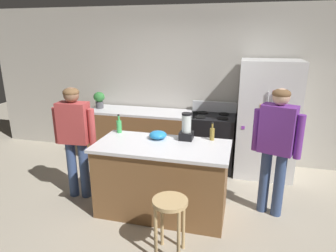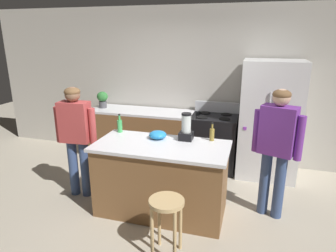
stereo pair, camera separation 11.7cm
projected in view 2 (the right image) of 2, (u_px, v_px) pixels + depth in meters
name	position (u px, v px, depth m)	size (l,w,h in m)	color
ground_plane	(162.00, 210.00, 3.90)	(14.00, 14.00, 0.00)	#B2A893
back_wall	(194.00, 85.00, 5.30)	(8.00, 0.10, 2.70)	#BCB7AD
kitchen_island	(161.00, 179.00, 3.77)	(1.65, 0.81, 0.92)	brown
back_counter_run	(145.00, 135.00, 5.40)	(2.00, 0.64, 0.92)	brown
refrigerator	(269.00, 120.00, 4.66)	(0.90, 0.73, 1.85)	silver
stove_range	(213.00, 142.00, 5.04)	(0.76, 0.65, 1.10)	black
person_by_island_left	(76.00, 132.00, 4.03)	(0.60, 0.25, 1.57)	#384C7A
person_by_sink_right	(277.00, 142.00, 3.54)	(0.59, 0.34, 1.63)	#384C7A
bar_stool	(167.00, 212.00, 2.99)	(0.36, 0.36, 0.64)	tan
potted_plant	(102.00, 98.00, 5.44)	(0.20, 0.20, 0.30)	#4C4C51
blender_appliance	(186.00, 129.00, 3.76)	(0.17, 0.17, 0.35)	black
bottle_vinegar	(212.00, 134.00, 3.75)	(0.06, 0.06, 0.24)	olive
bottle_soda	(120.00, 126.00, 4.08)	(0.07, 0.07, 0.26)	#3FB259
mixing_bowl	(158.00, 135.00, 3.83)	(0.23, 0.23, 0.10)	#268CD8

